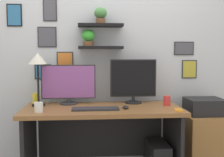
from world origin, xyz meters
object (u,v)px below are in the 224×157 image
object	(u,v)px
monitor_left	(69,84)
monitor_right	(133,80)
keyboard	(95,109)
desk	(102,127)
desk_lamp	(38,63)
cell_phone	(178,110)
drawer_cabinet	(203,143)
water_cup	(36,98)
printer	(204,106)
computer_mouse	(126,107)
pen_cup	(167,101)
coffee_mug	(39,107)

from	to	relation	value
monitor_left	monitor_right	bearing A→B (deg)	-0.00
keyboard	desk	bearing A→B (deg)	67.13
keyboard	desk_lamp	size ratio (longest dim) A/B	0.82
cell_phone	drawer_cabinet	xyz separation A→B (m)	(0.41, 0.36, -0.44)
monitor_left	desk	bearing A→B (deg)	-25.62
water_cup	drawer_cabinet	bearing A→B (deg)	-4.18
water_cup	printer	distance (m)	1.80
keyboard	desk_lamp	xyz separation A→B (m)	(-0.57, 0.25, 0.43)
desk	keyboard	size ratio (longest dim) A/B	3.52
computer_mouse	desk_lamp	size ratio (longest dim) A/B	0.17
keyboard	pen_cup	bearing A→B (deg)	12.23
keyboard	water_cup	distance (m)	0.74
computer_mouse	monitor_left	bearing A→B (deg)	151.12
pen_cup	printer	distance (m)	0.46
pen_cup	desk	bearing A→B (deg)	178.92
monitor_left	water_cup	xyz separation A→B (m)	(-0.35, 0.06, -0.16)
monitor_left	desk_lamp	size ratio (longest dim) A/B	1.05
keyboard	water_cup	size ratio (longest dim) A/B	4.00
monitor_left	cell_phone	xyz separation A→B (m)	(1.04, -0.43, -0.21)
cell_phone	keyboard	bearing A→B (deg)	-176.84
cell_phone	pen_cup	size ratio (longest dim) A/B	1.40
coffee_mug	water_cup	xyz separation A→B (m)	(-0.11, 0.46, 0.01)
printer	keyboard	bearing A→B (deg)	-167.20
desk	water_cup	world-z (taller)	water_cup
desk	monitor_right	distance (m)	0.59
monitor_left	coffee_mug	world-z (taller)	monitor_left
computer_mouse	printer	world-z (taller)	printer
monitor_left	computer_mouse	world-z (taller)	monitor_left
computer_mouse	desk_lamp	xyz separation A→B (m)	(-0.86, 0.22, 0.42)
pen_cup	drawer_cabinet	size ratio (longest dim) A/B	0.16
monitor_right	printer	size ratio (longest dim) A/B	1.29
drawer_cabinet	printer	distance (m)	0.40
desk	pen_cup	bearing A→B (deg)	-1.08
desk	desk_lamp	world-z (taller)	desk_lamp
monitor_right	cell_phone	size ratio (longest dim) A/B	3.51
keyboard	coffee_mug	bearing A→B (deg)	-173.02
desk	cell_phone	distance (m)	0.78
keyboard	coffee_mug	distance (m)	0.52
desk	computer_mouse	distance (m)	0.35
monitor_right	coffee_mug	size ratio (longest dim) A/B	5.46
keyboard	coffee_mug	xyz separation A→B (m)	(-0.51, -0.06, 0.04)
pen_cup	printer	world-z (taller)	pen_cup
cell_phone	pen_cup	distance (m)	0.26
keyboard	computer_mouse	distance (m)	0.29
drawer_cabinet	computer_mouse	bearing A→B (deg)	-164.75
keyboard	printer	distance (m)	1.21
desk_lamp	coffee_mug	world-z (taller)	desk_lamp
keyboard	water_cup	bearing A→B (deg)	147.21
monitor_right	computer_mouse	size ratio (longest dim) A/B	5.46
desk_lamp	water_cup	size ratio (longest dim) A/B	4.88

